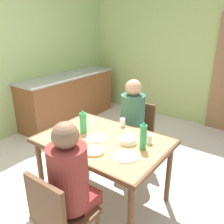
{
  "coord_description": "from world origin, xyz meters",
  "views": [
    {
      "loc": [
        1.7,
        -1.71,
        1.87
      ],
      "look_at": [
        0.36,
        0.14,
        0.99
      ],
      "focal_mm": 38.21,
      "sensor_mm": 36.0,
      "label": 1
    }
  ],
  "objects": [
    {
      "name": "cutlery_fork_near",
      "position": [
        0.46,
        0.29,
        0.74
      ],
      "size": [
        0.13,
        0.11,
        0.0
      ],
      "primitive_type": "cube",
      "rotation": [
        0.0,
        0.0,
        2.47
      ],
      "color": "silver",
      "rests_on": "dining_table"
    },
    {
      "name": "cutlery_fork_far",
      "position": [
        -0.12,
        -0.3,
        0.74
      ],
      "size": [
        0.04,
        0.15,
        0.0
      ],
      "primitive_type": "cube",
      "rotation": [
        0.0,
        0.0,
        1.76
      ],
      "color": "silver",
      "rests_on": "dining_table"
    },
    {
      "name": "drinking_glass_by_near_diner",
      "position": [
        0.77,
        0.19,
        0.79
      ],
      "size": [
        0.06,
        0.06,
        0.09
      ],
      "primitive_type": "cylinder",
      "color": "silver",
      "rests_on": "dining_table"
    },
    {
      "name": "wall_back",
      "position": [
        0.0,
        2.77,
        1.26
      ],
      "size": [
        4.09,
        0.1,
        2.53
      ],
      "primitive_type": "cube",
      "color": "#A8BE71",
      "rests_on": "ground_plane"
    },
    {
      "name": "bread_plate_sliced",
      "position": [
        0.45,
        -0.26,
        0.75
      ],
      "size": [
        0.19,
        0.19,
        0.02
      ],
      "primitive_type": "cylinder",
      "color": "#DBB77A",
      "rests_on": "dining_table"
    },
    {
      "name": "dining_table",
      "position": [
        0.36,
        -0.01,
        0.67
      ],
      "size": [
        1.29,
        0.9,
        0.74
      ],
      "color": "brown",
      "rests_on": "ground_plane"
    },
    {
      "name": "water_bottle_green_near",
      "position": [
        0.08,
        -0.01,
        0.86
      ],
      "size": [
        0.08,
        0.08,
        0.26
      ],
      "color": "green",
      "rests_on": "dining_table"
    },
    {
      "name": "wall_left",
      "position": [
        -1.95,
        0.69,
        1.26
      ],
      "size": [
        0.1,
        4.15,
        2.53
      ],
      "primitive_type": "cube",
      "color": "#A4BE76",
      "rests_on": "ground_plane"
    },
    {
      "name": "dinner_plate_near_left",
      "position": [
        0.16,
        -0.27,
        0.75
      ],
      "size": [
        0.2,
        0.2,
        0.01
      ],
      "primitive_type": "cylinder",
      "color": "white",
      "rests_on": "dining_table"
    },
    {
      "name": "cutlery_knife_far",
      "position": [
        0.03,
        0.14,
        0.74
      ],
      "size": [
        0.04,
        0.15,
        0.0
      ],
      "primitive_type": "cube",
      "rotation": [
        0.0,
        0.0,
        1.4
      ],
      "color": "silver",
      "rests_on": "dining_table"
    },
    {
      "name": "kitchen_counter",
      "position": [
        -1.62,
        1.4,
        0.45
      ],
      "size": [
        0.61,
        2.06,
        0.91
      ],
      "color": "brown",
      "rests_on": "ground_plane"
    },
    {
      "name": "drinking_glass_by_far_diner",
      "position": [
        0.34,
        0.37,
        0.79
      ],
      "size": [
        0.06,
        0.06,
        0.1
      ],
      "primitive_type": "cylinder",
      "color": "silver",
      "rests_on": "dining_table"
    },
    {
      "name": "dinner_plate_far_center",
      "position": [
        0.29,
        -0.04,
        0.75
      ],
      "size": [
        0.22,
        0.22,
        0.01
      ],
      "primitive_type": "cylinder",
      "color": "white",
      "rests_on": "dining_table"
    },
    {
      "name": "person_near_diner",
      "position": [
        0.56,
        -0.68,
        0.78
      ],
      "size": [
        0.3,
        0.37,
        0.77
      ],
      "color": "maroon",
      "rests_on": "ground_plane"
    },
    {
      "name": "water_bottle_green_far",
      "position": [
        0.77,
        0.06,
        0.87
      ],
      "size": [
        0.07,
        0.07,
        0.28
      ],
      "color": "#2F9A52",
      "rests_on": "dining_table"
    },
    {
      "name": "person_far_diner",
      "position": [
        0.29,
        0.65,
        0.78
      ],
      "size": [
        0.3,
        0.37,
        0.77
      ],
      "rotation": [
        0.0,
        0.0,
        3.14
      ],
      "color": "#406F50",
      "rests_on": "ground_plane"
    },
    {
      "name": "chair_far_diner",
      "position": [
        0.29,
        0.79,
        0.5
      ],
      "size": [
        0.4,
        0.4,
        0.87
      ],
      "rotation": [
        0.0,
        0.0,
        3.14
      ],
      "color": "brown",
      "rests_on": "ground_plane"
    },
    {
      "name": "serving_bowl_center",
      "position": [
        0.6,
        0.07,
        0.77
      ],
      "size": [
        0.17,
        0.17,
        0.05
      ],
      "primitive_type": "cylinder",
      "color": "silver",
      "rests_on": "dining_table"
    },
    {
      "name": "ground_plane",
      "position": [
        0.0,
        0.0,
        0.0
      ],
      "size": [
        7.2,
        7.2,
        0.0
      ],
      "primitive_type": "plane",
      "color": "beige"
    },
    {
      "name": "cutlery_knife_near",
      "position": [
        -0.08,
        0.31,
        0.74
      ],
      "size": [
        0.14,
        0.09,
        0.0
      ],
      "primitive_type": "cube",
      "rotation": [
        0.0,
        0.0,
        5.78
      ],
      "color": "silver",
      "rests_on": "dining_table"
    },
    {
      "name": "chair_near_diner",
      "position": [
        0.56,
        -0.82,
        0.5
      ],
      "size": [
        0.4,
        0.4,
        0.87
      ],
      "color": "brown",
      "rests_on": "ground_plane"
    },
    {
      "name": "dinner_plate_near_right",
      "position": [
        0.73,
        -0.17,
        0.75
      ],
      "size": [
        0.21,
        0.21,
        0.01
      ],
      "primitive_type": "cylinder",
      "color": "white",
      "rests_on": "dining_table"
    }
  ]
}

